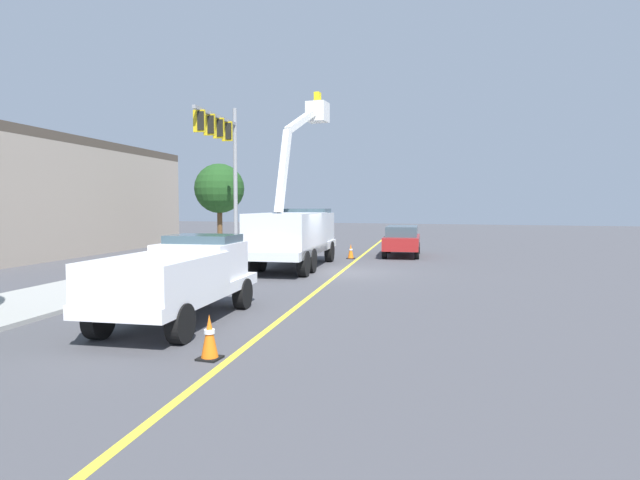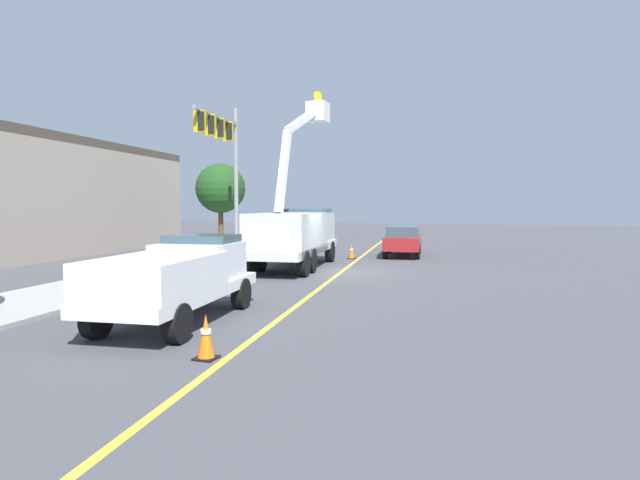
{
  "view_description": "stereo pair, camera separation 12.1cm",
  "coord_description": "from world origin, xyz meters",
  "px_view_note": "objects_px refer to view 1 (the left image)",
  "views": [
    {
      "loc": [
        -20.92,
        -6.24,
        2.85
      ],
      "look_at": [
        -0.41,
        0.77,
        1.4
      ],
      "focal_mm": 29.04,
      "sensor_mm": 36.0,
      "label": 1
    },
    {
      "loc": [
        -20.88,
        -6.36,
        2.85
      ],
      "look_at": [
        -0.41,
        0.77,
        1.4
      ],
      "focal_mm": 29.04,
      "sensor_mm": 36.0,
      "label": 2
    }
  ],
  "objects_px": {
    "service_pickup_truck": "(179,277)",
    "traffic_cone_leading": "(209,337)",
    "traffic_signal_mast": "(224,149)",
    "utility_bucket_truck": "(295,232)",
    "passing_minivan": "(402,239)",
    "traffic_cone_mid_front": "(351,251)"
  },
  "relations": [
    {
      "from": "utility_bucket_truck",
      "to": "passing_minivan",
      "type": "relative_size",
      "value": 1.69
    },
    {
      "from": "traffic_cone_leading",
      "to": "traffic_cone_mid_front",
      "type": "height_order",
      "value": "traffic_cone_leading"
    },
    {
      "from": "traffic_cone_mid_front",
      "to": "service_pickup_truck",
      "type": "bearing_deg",
      "value": -179.78
    },
    {
      "from": "utility_bucket_truck",
      "to": "service_pickup_truck",
      "type": "height_order",
      "value": "utility_bucket_truck"
    },
    {
      "from": "service_pickup_truck",
      "to": "traffic_cone_leading",
      "type": "bearing_deg",
      "value": -136.59
    },
    {
      "from": "service_pickup_truck",
      "to": "traffic_signal_mast",
      "type": "xyz_separation_m",
      "value": [
        12.85,
        5.95,
        4.61
      ]
    },
    {
      "from": "passing_minivan",
      "to": "traffic_cone_leading",
      "type": "height_order",
      "value": "passing_minivan"
    },
    {
      "from": "passing_minivan",
      "to": "utility_bucket_truck",
      "type": "bearing_deg",
      "value": 152.33
    },
    {
      "from": "utility_bucket_truck",
      "to": "service_pickup_truck",
      "type": "relative_size",
      "value": 1.45
    },
    {
      "from": "passing_minivan",
      "to": "traffic_cone_mid_front",
      "type": "xyz_separation_m",
      "value": [
        -2.46,
        2.32,
        -0.58
      ]
    },
    {
      "from": "traffic_signal_mast",
      "to": "service_pickup_truck",
      "type": "bearing_deg",
      "value": -155.15
    },
    {
      "from": "utility_bucket_truck",
      "to": "traffic_cone_mid_front",
      "type": "bearing_deg",
      "value": -16.66
    },
    {
      "from": "passing_minivan",
      "to": "service_pickup_truck",
      "type": "bearing_deg",
      "value": 172.98
    },
    {
      "from": "traffic_cone_mid_front",
      "to": "traffic_signal_mast",
      "type": "bearing_deg",
      "value": 117.35
    },
    {
      "from": "traffic_cone_leading",
      "to": "traffic_signal_mast",
      "type": "height_order",
      "value": "traffic_signal_mast"
    },
    {
      "from": "traffic_cone_mid_front",
      "to": "passing_minivan",
      "type": "bearing_deg",
      "value": -43.38
    },
    {
      "from": "traffic_signal_mast",
      "to": "traffic_cone_leading",
      "type": "bearing_deg",
      "value": -151.62
    },
    {
      "from": "utility_bucket_truck",
      "to": "passing_minivan",
      "type": "height_order",
      "value": "utility_bucket_truck"
    },
    {
      "from": "passing_minivan",
      "to": "traffic_signal_mast",
      "type": "bearing_deg",
      "value": 123.83
    },
    {
      "from": "service_pickup_truck",
      "to": "utility_bucket_truck",
      "type": "bearing_deg",
      "value": 7.24
    },
    {
      "from": "traffic_cone_leading",
      "to": "traffic_cone_mid_front",
      "type": "distance_m",
      "value": 18.48
    },
    {
      "from": "service_pickup_truck",
      "to": "traffic_cone_leading",
      "type": "relative_size",
      "value": 6.9
    }
  ]
}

